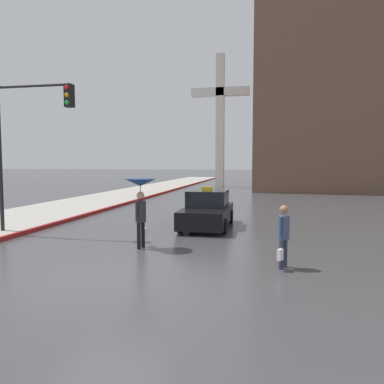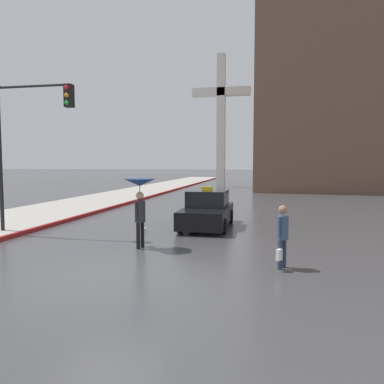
{
  "view_description": "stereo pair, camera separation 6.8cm",
  "coord_description": "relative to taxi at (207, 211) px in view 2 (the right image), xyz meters",
  "views": [
    {
      "loc": [
        3.63,
        -8.01,
        2.69
      ],
      "look_at": [
        0.36,
        8.37,
        1.4
      ],
      "focal_mm": 35.0,
      "sensor_mm": 36.0,
      "label": 1
    },
    {
      "loc": [
        3.69,
        -7.99,
        2.69
      ],
      "look_at": [
        0.36,
        8.37,
        1.4
      ],
      "focal_mm": 35.0,
      "sensor_mm": 36.0,
      "label": 2
    }
  ],
  "objects": [
    {
      "name": "pedestrian_with_umbrella",
      "position": [
        -1.45,
        -4.3,
        1.03
      ],
      "size": [
        1.0,
        1.0,
        2.2
      ],
      "rotation": [
        0.0,
        0.0,
        1.26
      ],
      "color": "black",
      "rests_on": "ground_plane"
    },
    {
      "name": "traffic_light",
      "position": [
        -6.15,
        -3.13,
        3.28
      ],
      "size": [
        3.09,
        0.38,
        5.76
      ],
      "color": "black",
      "rests_on": "ground_plane"
    },
    {
      "name": "taxi",
      "position": [
        0.0,
        0.0,
        0.0
      ],
      "size": [
        1.91,
        4.26,
        1.71
      ],
      "rotation": [
        0.0,
        0.0,
        3.14
      ],
      "color": "black",
      "rests_on": "ground_plane"
    },
    {
      "name": "monument_cross",
      "position": [
        -2.75,
        26.56,
        7.64
      ],
      "size": [
        6.47,
        0.9,
        14.69
      ],
      "color": "white",
      "rests_on": "ground_plane"
    },
    {
      "name": "ground_plane",
      "position": [
        -1.21,
        -7.42,
        -0.69
      ],
      "size": [
        300.0,
        300.0,
        0.0
      ],
      "primitive_type": "plane",
      "color": "#424244"
    },
    {
      "name": "pedestrian_man",
      "position": [
        2.86,
        -5.78,
        0.23
      ],
      "size": [
        0.4,
        0.58,
        1.62
      ],
      "rotation": [
        0.0,
        0.0,
        -2.05
      ],
      "color": "#2D3347",
      "rests_on": "ground_plane"
    },
    {
      "name": "building_tower_near",
      "position": [
        8.59,
        25.05,
        11.86
      ],
      "size": [
        14.92,
        12.46,
        25.1
      ],
      "color": "brown",
      "rests_on": "ground_plane"
    }
  ]
}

